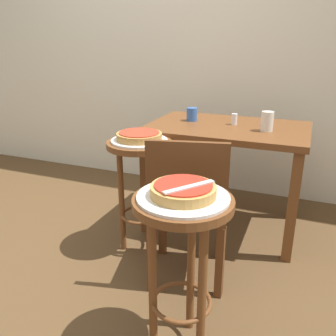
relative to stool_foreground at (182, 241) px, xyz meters
name	(u,v)px	position (x,y,z in m)	size (l,w,h in m)	color
ground_plane	(65,271)	(-0.82, 0.25, -0.54)	(6.00, 6.00, 0.00)	brown
back_wall	(169,14)	(-0.82, 1.90, 0.96)	(6.00, 0.10, 3.00)	silver
stool_foreground	(182,241)	(0.00, 0.00, 0.00)	(0.39, 0.39, 0.72)	brown
serving_plate_foreground	(183,197)	(0.00, 0.00, 0.19)	(0.36, 0.36, 0.01)	silver
pizza_foreground	(183,190)	(0.00, 0.00, 0.22)	(0.25, 0.25, 0.05)	tan
stool_middle	(140,171)	(-0.51, 0.66, 0.00)	(0.39, 0.39, 0.72)	brown
serving_plate_middle	(139,141)	(-0.51, 0.66, 0.19)	(0.34, 0.34, 0.01)	silver
pizza_middle	(139,136)	(-0.51, 0.66, 0.22)	(0.27, 0.27, 0.05)	#B78442
dining_table	(227,142)	(-0.10, 1.17, 0.10)	(1.06, 0.70, 0.75)	brown
cup_near_edge	(267,121)	(0.16, 1.11, 0.27)	(0.08, 0.08, 0.12)	silver
cup_far_edge	(192,114)	(-0.37, 1.22, 0.26)	(0.07, 0.07, 0.09)	#3360B2
condiment_shaker	(234,119)	(-0.07, 1.21, 0.25)	(0.04, 0.04, 0.07)	white
wooden_chair	(188,206)	(-0.13, 0.45, -0.07)	(0.48, 0.48, 0.85)	#5B3319
pizza_server_knife	(189,187)	(0.03, -0.02, 0.25)	(0.22, 0.02, 0.01)	silver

